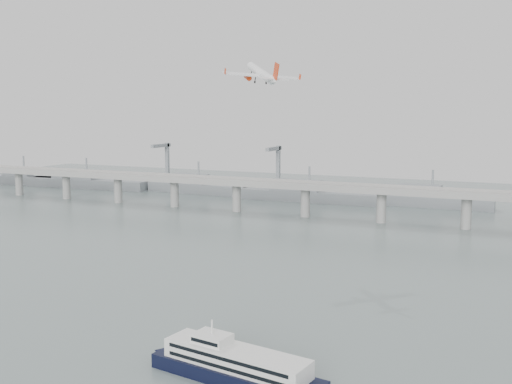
% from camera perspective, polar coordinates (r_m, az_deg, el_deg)
% --- Properties ---
extents(ground, '(900.00, 900.00, 0.00)m').
position_cam_1_polar(ground, '(205.52, -6.46, -11.91)').
color(ground, slate).
rests_on(ground, ground).
extents(bridge, '(800.00, 22.00, 23.90)m').
position_cam_1_polar(bridge, '(383.08, 8.80, -0.05)').
color(bridge, gray).
rests_on(bridge, ground).
extents(distant_fleet, '(453.00, 60.90, 40.00)m').
position_cam_1_polar(distant_fleet, '(504.78, -6.28, 0.55)').
color(distant_fleet, slate).
rests_on(distant_fleet, ground).
extents(ferry, '(78.78, 22.42, 14.91)m').
position_cam_1_polar(ferry, '(159.72, -1.90, -16.23)').
color(ferry, black).
rests_on(ferry, ground).
extents(airliner, '(30.63, 31.65, 13.92)m').
position_cam_1_polar(airliner, '(270.89, 0.55, 11.19)').
color(airliner, white).
rests_on(airliner, ground).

